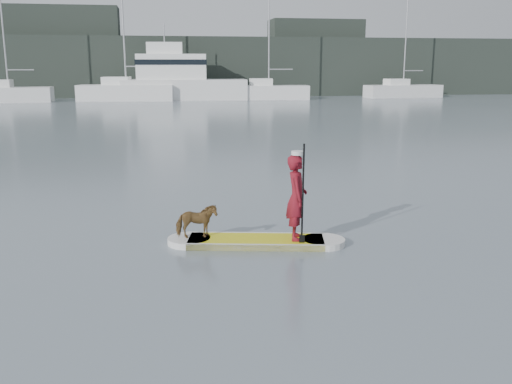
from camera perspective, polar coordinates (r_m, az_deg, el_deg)
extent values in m
plane|color=slate|center=(9.23, -12.19, -8.41)|extent=(140.00, 140.00, 0.00)
cube|color=yellow|center=(10.62, 0.00, -4.95)|extent=(2.61, 1.29, 0.12)
cylinder|color=silver|center=(10.73, -6.71, -4.86)|extent=(0.80, 0.80, 0.12)
cylinder|color=silver|center=(10.66, 6.76, -4.98)|extent=(0.80, 0.80, 0.12)
cube|color=silver|center=(10.98, 0.06, -4.37)|extent=(2.46, 0.57, 0.12)
cube|color=silver|center=(10.27, -0.07, -5.58)|extent=(2.46, 0.57, 0.12)
imported|color=maroon|center=(10.40, 4.08, -0.54)|extent=(0.47, 0.63, 1.57)
cylinder|color=silver|center=(10.25, 4.15, 3.92)|extent=(0.22, 0.22, 0.07)
imported|color=brown|center=(10.61, -5.97, -2.93)|extent=(0.76, 0.37, 0.63)
cylinder|color=black|center=(10.16, 4.70, -0.32)|extent=(0.09, 0.30, 1.89)
cube|color=black|center=(10.39, 4.61, -5.16)|extent=(0.10, 0.04, 0.32)
cube|color=white|center=(55.24, -23.46, 8.91)|extent=(7.30, 2.53, 1.30)
cylinder|color=#B7B7BC|center=(55.24, -23.95, 14.30)|extent=(0.13, 0.13, 9.12)
cylinder|color=#B7B7BC|center=(54.95, -22.51, 11.22)|extent=(2.24, 0.13, 0.09)
cube|color=white|center=(54.31, -12.83, 9.66)|extent=(8.89, 3.73, 1.44)
cube|color=white|center=(54.43, -13.79, 10.75)|extent=(2.63, 2.16, 0.72)
cylinder|color=#B7B7BC|center=(54.38, -13.16, 16.26)|extent=(0.14, 0.14, 11.09)
cylinder|color=#B7B7BC|center=(54.05, -11.63, 12.20)|extent=(2.46, 0.41, 0.10)
cube|color=white|center=(54.83, 1.28, 9.92)|extent=(7.67, 3.11, 1.31)
cube|color=white|center=(54.72, 0.49, 10.95)|extent=(2.24, 1.89, 0.65)
cylinder|color=#B7B7BC|center=(54.84, 1.31, 15.59)|extent=(0.13, 0.13, 9.54)
cylinder|color=#B7B7BC|center=(54.89, 2.48, 12.16)|extent=(2.24, 0.30, 0.09)
cube|color=white|center=(60.23, 14.48, 9.74)|extent=(7.93, 3.00, 1.23)
cube|color=white|center=(59.81, 13.87, 10.64)|extent=(2.31, 1.80, 0.62)
cylinder|color=#B7B7BC|center=(60.24, 14.79, 15.18)|extent=(0.12, 0.12, 10.21)
cylinder|color=#B7B7BC|center=(60.70, 15.47, 11.62)|extent=(2.11, 0.29, 0.09)
cube|color=white|center=(54.74, -7.16, 10.13)|extent=(11.71, 4.20, 1.89)
cube|color=white|center=(54.72, -8.45, 12.28)|extent=(6.49, 3.20, 2.31)
cube|color=white|center=(54.75, -9.13, 14.02)|extent=(3.33, 2.14, 1.05)
cube|color=black|center=(54.72, -8.47, 12.72)|extent=(6.61, 3.28, 0.47)
cylinder|color=#B7B7BC|center=(54.81, -9.18, 15.44)|extent=(0.10, 0.10, 1.68)
cube|color=#202823|center=(61.62, -10.54, 12.20)|extent=(90.00, 6.00, 6.00)
cube|color=#202823|center=(63.50, -19.88, 13.04)|extent=(14.00, 4.00, 9.00)
cube|color=#202823|center=(65.04, 5.93, 13.24)|extent=(10.00, 4.00, 8.00)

